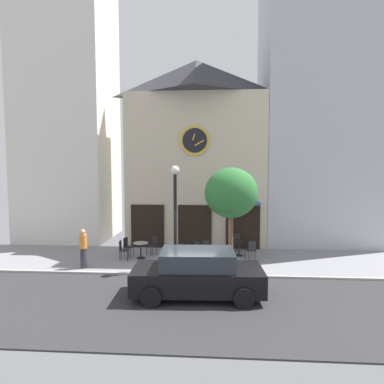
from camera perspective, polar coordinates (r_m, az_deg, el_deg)
ground_plane at (r=12.80m, az=0.61°, el=-15.36°), size 24.19×9.90×0.13m
clock_building at (r=18.41m, az=0.77°, el=7.44°), size 7.60×4.18×10.21m
neighbor_building_left at (r=21.35m, az=-21.02°, el=13.80°), size 5.10×4.37×15.78m
neighbor_building_right at (r=20.69m, az=21.57°, el=13.78°), size 6.54×4.99×15.55m
street_lamp at (r=13.51m, az=-2.97°, el=-4.49°), size 0.36×0.36×4.36m
street_tree at (r=13.10m, az=6.91°, el=-0.24°), size 2.14×1.93×4.29m
cafe_table_center_left at (r=15.64m, az=-9.02°, el=-9.60°), size 0.70×0.70×0.75m
cafe_table_center at (r=14.73m, az=-2.32°, el=-10.30°), size 0.76×0.76×0.77m
cafe_table_leftmost at (r=14.57m, az=4.70°, el=-10.59°), size 0.75×0.75×0.74m
cafe_table_rightmost at (r=16.06m, az=8.32°, el=-9.32°), size 0.61×0.61×0.77m
cafe_chair_left_end at (r=15.19m, az=2.72°, el=-9.98°), size 0.56×0.56×0.90m
cafe_chair_by_entrance at (r=16.22m, az=-6.90°, el=-9.07°), size 0.57×0.57×0.90m
cafe_chair_near_tree at (r=16.85m, az=7.91°, el=-8.58°), size 0.50×0.50×0.90m
cafe_chair_outer at (r=16.18m, az=-11.32°, el=-9.17°), size 0.47×0.47×0.90m
cafe_chair_near_lamp at (r=15.59m, az=-12.16°, el=-9.70°), size 0.43×0.43×0.90m
cafe_chair_facing_street at (r=15.02m, az=0.58°, el=-10.15°), size 0.56×0.56×0.90m
cafe_chair_under_awning at (r=15.47m, az=10.34°, el=-9.79°), size 0.53×0.53×0.90m
pedestrian_orange at (r=14.71m, az=-18.61°, el=-9.35°), size 0.41×0.41×1.67m
parked_car_black at (r=11.11m, az=0.99°, el=-14.20°), size 4.37×2.16×1.55m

